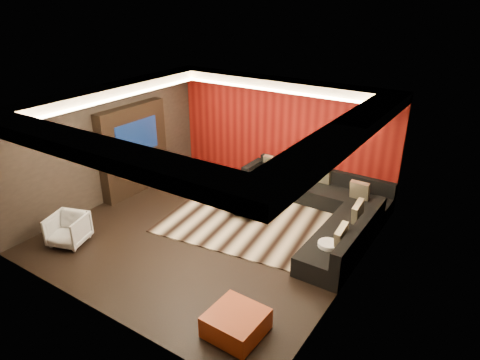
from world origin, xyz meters
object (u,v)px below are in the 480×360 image
Objects in this scene: white_side_table at (327,253)px; sectional_sofa at (324,207)px; coffee_table at (241,208)px; armchair at (68,229)px; drum_stool at (232,202)px; orange_ottoman at (236,323)px.

white_side_table is 1.82m from sectional_sofa.
coffee_table is 1.75× the size of armchair.
coffee_table is at bearing 6.52° from drum_stool.
drum_stool is at bearing 163.58° from white_side_table.
drum_stool is 3.89m from orange_ottoman.
sectional_sofa is at bearing 23.92° from drum_stool.
coffee_table is 3.23× the size of drum_stool.
sectional_sofa reaches higher than coffee_table.
drum_stool is at bearing -173.48° from coffee_table.
coffee_table is at bearing 121.97° from orange_ottoman.
drum_stool is (-0.25, -0.03, 0.09)m from coffee_table.
coffee_table is 2.56× the size of white_side_table.
drum_stool is 0.79× the size of white_side_table.
white_side_table is at bearing 6.33° from armchair.
orange_ottoman is at bearing -21.53° from armchair.
white_side_table is 0.59× the size of orange_ottoman.
coffee_table is 3.73m from armchair.
sectional_sofa reaches higher than orange_ottoman.
drum_stool is 3.56m from armchair.
orange_ottoman is 1.15× the size of armchair.
orange_ottoman is at bearing -100.75° from white_side_table.
armchair reaches higher than coffee_table.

